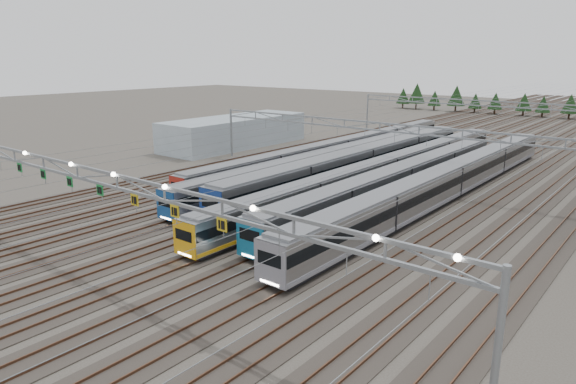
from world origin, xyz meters
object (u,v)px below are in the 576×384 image
Objects in this scene: gantry_far at (490,108)px; west_shed at (235,132)px; train_b at (336,160)px; train_d at (388,170)px; train_c at (363,162)px; gantry_near at (115,185)px; train_f at (450,181)px; train_e at (400,181)px; train_a at (341,149)px; gantry_mid at (379,133)px.

gantry_far is 1.88× the size of west_shed.
train_d is at bearing -8.79° from train_b.
gantry_near reaches higher than train_c.
train_f is at bearing -9.41° from train_b.
train_c is 11.22m from train_e.
train_a is 1.03× the size of train_f.
train_d is (4.50, -1.21, -0.30)m from train_c.
gantry_far reaches higher than train_a.
gantry_near is at bearing -86.84° from train_c.
gantry_near is 85.12m from gantry_far.
train_a is at bearing 140.05° from train_e.
train_f is at bearing -11.72° from train_c.
train_c is at bearing 93.16° from gantry_near.
train_c is 4.67m from train_d.
gantry_far reaches higher than train_d.
train_d is 5.14m from gantry_mid.
train_a is 1.18× the size of train_c.
train_c reaches higher than train_e.
gantry_near is (-6.80, -33.21, 4.93)m from train_e.
train_b reaches higher than train_d.
gantry_far reaches higher than train_e.
gantry_mid is (2.25, 0.21, 4.09)m from train_c.
train_a is 25.13m from train_f.
gantry_near is 40.12m from gantry_mid.
train_b is 8.04m from gantry_mid.
train_a is at bearing 103.06° from gantry_near.
train_f reaches higher than train_d.
train_b is 2.05× the size of west_shed.
gantry_mid is at bearing 134.33° from train_e.
train_e is at bearing 78.43° from gantry_near.
gantry_mid reaches higher than train_f.
train_a is at bearing -106.99° from gantry_far.
train_e is 52.52m from gantry_far.
west_shed reaches higher than train_e.
train_b is at bearing 99.49° from gantry_near.
train_c is at bearing 164.97° from train_d.
train_e reaches higher than train_a.
train_f is (22.50, -11.18, 0.24)m from train_a.
train_e is 5.95m from train_f.
west_shed is (-34.80, -37.18, -3.70)m from gantry_far.
train_d is at bearing -15.03° from train_c.
train_e is at bearing -50.66° from train_d.
train_c is 1.02× the size of gantry_far.
train_b is 45.74m from gantry_far.
train_f is 1.16× the size of gantry_mid.
train_b is 4.51m from train_c.
train_f is (4.50, 3.90, 0.01)m from train_e.
train_c is 45.45m from gantry_far.
west_shed is at bearing 165.99° from train_d.
train_c reaches higher than train_f.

